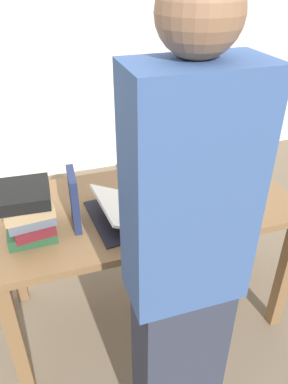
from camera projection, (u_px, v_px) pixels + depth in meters
ground_plane at (144, 308)px, 2.22m from camera, size 12.00×12.00×0.00m
wall_back at (74, 26)px, 3.00m from camera, size 8.00×0.06×2.60m
reading_desk at (144, 219)px, 1.87m from camera, size 1.45×0.72×0.76m
open_book at (146, 207)px, 1.73m from camera, size 0.53×0.41×0.11m
book_stack_tall at (28, 211)px, 1.56m from camera, size 0.21×0.29×0.22m
book_standing_upright at (74, 200)px, 1.60m from camera, size 0.04×0.17×0.26m
reading_lamp at (228, 96)px, 1.88m from camera, size 0.16×0.16×0.51m
coffee_mug at (176, 189)px, 1.84m from camera, size 0.08×0.11×0.09m
person_reader at (183, 280)px, 1.21m from camera, size 0.36×0.22×1.77m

